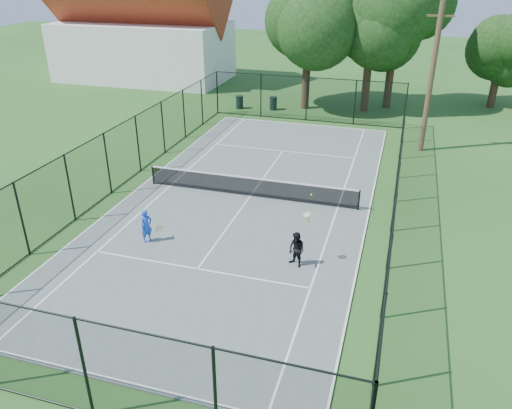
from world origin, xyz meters
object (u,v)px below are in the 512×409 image
(player_blue, at_px, (147,226))
(trash_bin_right, at_px, (273,103))
(player_black, at_px, (297,250))
(trash_bin_left, at_px, (240,102))
(utility_pole, at_px, (431,79))
(tennis_net, at_px, (250,186))

(player_blue, bearing_deg, trash_bin_right, 90.67)
(trash_bin_right, relative_size, player_blue, 0.73)
(player_blue, distance_m, player_black, 5.97)
(trash_bin_left, height_order, trash_bin_right, trash_bin_right)
(utility_pole, height_order, player_blue, utility_pole)
(trash_bin_left, xyz_separation_m, player_black, (8.71, -19.79, 0.26))
(player_blue, bearing_deg, tennis_net, 62.76)
(trash_bin_left, relative_size, utility_pole, 0.12)
(player_black, bearing_deg, player_blue, 179.44)
(trash_bin_right, relative_size, player_black, 0.37)
(trash_bin_left, bearing_deg, player_black, -66.26)
(trash_bin_right, distance_m, player_blue, 20.11)
(trash_bin_left, distance_m, trash_bin_right, 2.53)
(tennis_net, bearing_deg, trash_bin_left, 110.17)
(tennis_net, height_order, trash_bin_left, tennis_net)
(player_blue, height_order, player_black, player_black)
(player_black, bearing_deg, trash_bin_left, 113.74)
(tennis_net, height_order, player_black, player_black)
(trash_bin_left, height_order, utility_pole, utility_pole)
(player_blue, bearing_deg, utility_pole, 53.97)
(tennis_net, bearing_deg, utility_pole, 49.70)
(utility_pole, xyz_separation_m, player_black, (-4.30, -14.18, -3.39))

